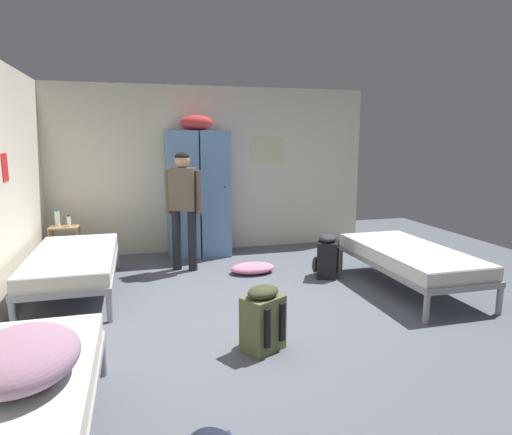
% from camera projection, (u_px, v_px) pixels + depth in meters
% --- Properties ---
extents(ground_plane, '(9.12, 9.12, 0.00)m').
position_uv_depth(ground_plane, '(264.00, 317.00, 4.36)').
color(ground_plane, '#565B66').
extents(room_backdrop, '(4.96, 5.76, 2.52)m').
position_uv_depth(room_backdrop, '(122.00, 181.00, 5.08)').
color(room_backdrop, beige).
rests_on(room_backdrop, ground_plane).
extents(locker_bank, '(0.90, 0.55, 2.07)m').
position_uv_depth(locker_bank, '(198.00, 191.00, 6.56)').
color(locker_bank, '#5B84B2').
rests_on(locker_bank, ground_plane).
extents(shelf_unit, '(0.38, 0.30, 0.57)m').
position_uv_depth(shelf_unit, '(65.00, 242.00, 6.02)').
color(shelf_unit, '#99704C').
rests_on(shelf_unit, ground_plane).
extents(bed_left_front, '(0.90, 1.90, 0.49)m').
position_uv_depth(bed_left_front, '(0.00, 409.00, 2.24)').
color(bed_left_front, gray).
rests_on(bed_left_front, ground_plane).
extents(bed_left_rear, '(0.90, 1.90, 0.49)m').
position_uv_depth(bed_left_rear, '(73.00, 261.00, 4.95)').
color(bed_left_rear, gray).
rests_on(bed_left_rear, ground_plane).
extents(bed_right, '(0.90, 1.90, 0.49)m').
position_uv_depth(bed_right, '(409.00, 257.00, 5.14)').
color(bed_right, gray).
rests_on(bed_right, ground_plane).
extents(bedding_heap, '(0.58, 0.71, 0.25)m').
position_uv_depth(bedding_heap, '(22.00, 357.00, 2.30)').
color(bedding_heap, gray).
rests_on(bedding_heap, bed_left_front).
extents(person_traveler, '(0.46, 0.32, 1.56)m').
position_uv_depth(person_traveler, '(183.00, 200.00, 5.79)').
color(person_traveler, black).
rests_on(person_traveler, ground_plane).
extents(water_bottle, '(0.06, 0.06, 0.24)m').
position_uv_depth(water_bottle, '(57.00, 218.00, 5.96)').
color(water_bottle, silver).
rests_on(water_bottle, shelf_unit).
extents(lotion_bottle, '(0.05, 0.05, 0.16)m').
position_uv_depth(lotion_bottle, '(69.00, 221.00, 5.95)').
color(lotion_bottle, white).
rests_on(lotion_bottle, shelf_unit).
extents(backpack_black, '(0.41, 0.39, 0.55)m').
position_uv_depth(backpack_black, '(326.00, 257.00, 5.62)').
color(backpack_black, black).
rests_on(backpack_black, ground_plane).
extents(backpack_olive, '(0.40, 0.41, 0.55)m').
position_uv_depth(backpack_olive, '(262.00, 319.00, 3.66)').
color(backpack_olive, '#566038').
rests_on(backpack_olive, ground_plane).
extents(clothes_pile_pink, '(0.58, 0.38, 0.13)m').
position_uv_depth(clothes_pile_pink, '(253.00, 268.00, 5.80)').
color(clothes_pile_pink, pink).
rests_on(clothes_pile_pink, ground_plane).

